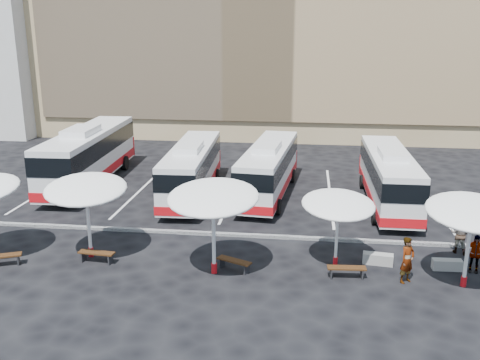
# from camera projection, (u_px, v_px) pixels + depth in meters

# --- Properties ---
(ground) EXTENTS (120.00, 120.00, 0.00)m
(ground) POSITION_uv_depth(u_px,v_px,m) (212.00, 239.00, 26.21)
(ground) COLOR black
(ground) RESTS_ON ground
(sandstone_building) EXTENTS (42.00, 18.25, 29.60)m
(sandstone_building) POSITION_uv_depth(u_px,v_px,m) (267.00, 0.00, 53.17)
(sandstone_building) COLOR tan
(sandstone_building) RESTS_ON ground
(curb_divider) EXTENTS (34.00, 0.25, 0.15)m
(curb_divider) POSITION_uv_depth(u_px,v_px,m) (214.00, 234.00, 26.67)
(curb_divider) COLOR black
(curb_divider) RESTS_ON ground
(bay_lines) EXTENTS (24.15, 12.00, 0.01)m
(bay_lines) POSITION_uv_depth(u_px,v_px,m) (234.00, 191.00, 33.84)
(bay_lines) COLOR white
(bay_lines) RESTS_ON ground
(bus_0) EXTENTS (3.27, 12.43, 3.91)m
(bus_0) POSITION_uv_depth(u_px,v_px,m) (89.00, 154.00, 35.24)
(bus_0) COLOR white
(bus_0) RESTS_ON ground
(bus_1) EXTENTS (2.85, 10.78, 3.39)m
(bus_1) POSITION_uv_depth(u_px,v_px,m) (192.00, 168.00, 32.65)
(bus_1) COLOR white
(bus_1) RESTS_ON ground
(bus_2) EXTENTS (3.21, 10.84, 3.39)m
(bus_2) POSITION_uv_depth(u_px,v_px,m) (269.00, 168.00, 32.74)
(bus_2) COLOR white
(bus_2) RESTS_ON ground
(bus_3) EXTENTS (2.56, 10.74, 3.40)m
(bus_3) POSITION_uv_depth(u_px,v_px,m) (389.00, 175.00, 30.96)
(bus_3) COLOR white
(bus_3) RESTS_ON ground
(sunshade_1) EXTENTS (4.34, 4.37, 3.74)m
(sunshade_1) POSITION_uv_depth(u_px,v_px,m) (86.00, 189.00, 23.35)
(sunshade_1) COLOR white
(sunshade_1) RESTS_ON ground
(sunshade_2) EXTENTS (4.10, 4.15, 3.94)m
(sunshade_2) POSITION_uv_depth(u_px,v_px,m) (213.00, 198.00, 21.66)
(sunshade_2) COLOR white
(sunshade_2) RESTS_ON ground
(sunshade_3) EXTENTS (3.78, 3.81, 3.26)m
(sunshade_3) POSITION_uv_depth(u_px,v_px,m) (338.00, 205.00, 22.58)
(sunshade_3) COLOR white
(sunshade_3) RESTS_ON ground
(sunshade_4) EXTENTS (3.61, 3.65, 3.69)m
(sunshade_4) POSITION_uv_depth(u_px,v_px,m) (472.00, 212.00, 20.55)
(sunshade_4) COLOR white
(sunshade_4) RESTS_ON ground
(wood_bench_0) EXTENTS (1.68, 1.06, 0.50)m
(wood_bench_0) POSITION_uv_depth(u_px,v_px,m) (2.00, 258.00, 23.13)
(wood_bench_0) COLOR #321B0B
(wood_bench_0) RESTS_ON ground
(wood_bench_1) EXTENTS (1.65, 0.58, 0.49)m
(wood_bench_1) POSITION_uv_depth(u_px,v_px,m) (97.00, 254.00, 23.49)
(wood_bench_1) COLOR #321B0B
(wood_bench_1) RESTS_ON ground
(wood_bench_2) EXTENTS (1.58, 1.02, 0.48)m
(wood_bench_2) POSITION_uv_depth(u_px,v_px,m) (234.00, 262.00, 22.73)
(wood_bench_2) COLOR #321B0B
(wood_bench_2) RESTS_ON ground
(wood_bench_3) EXTENTS (1.62, 0.54, 0.49)m
(wood_bench_3) POSITION_uv_depth(u_px,v_px,m) (347.00, 270.00, 22.02)
(wood_bench_3) COLOR #321B0B
(wood_bench_3) RESTS_ON ground
(conc_bench_0) EXTENTS (1.34, 0.60, 0.49)m
(conc_bench_0) POSITION_uv_depth(u_px,v_px,m) (378.00, 259.00, 23.35)
(conc_bench_0) COLOR gray
(conc_bench_0) RESTS_ON ground
(conc_bench_1) EXTENTS (1.24, 0.46, 0.46)m
(conc_bench_1) POSITION_uv_depth(u_px,v_px,m) (447.00, 265.00, 22.81)
(conc_bench_1) COLOR gray
(conc_bench_1) RESTS_ON ground
(passenger_0) EXTENTS (0.83, 0.81, 1.93)m
(passenger_0) POSITION_uv_depth(u_px,v_px,m) (407.00, 260.00, 21.50)
(passenger_0) COLOR black
(passenger_0) RESTS_ON ground
(passenger_1) EXTENTS (1.12, 1.04, 1.83)m
(passenger_1) POSITION_uv_depth(u_px,v_px,m) (461.00, 234.00, 24.33)
(passenger_1) COLOR black
(passenger_1) RESTS_ON ground
(passenger_2) EXTENTS (1.04, 0.63, 1.66)m
(passenger_2) POSITION_uv_depth(u_px,v_px,m) (475.00, 254.00, 22.46)
(passenger_2) COLOR black
(passenger_2) RESTS_ON ground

